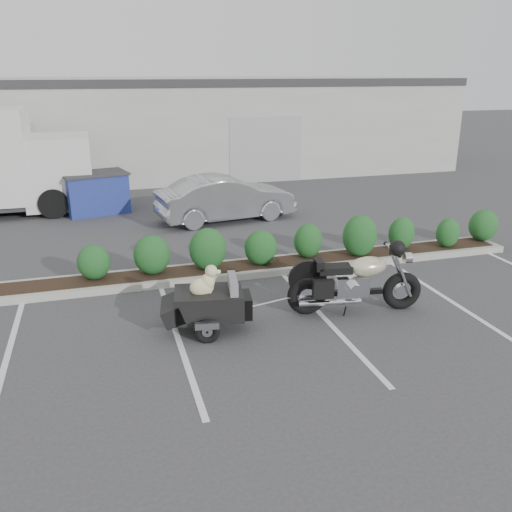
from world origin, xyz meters
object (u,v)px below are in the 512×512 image
object	(u,v)px
pet_trailer	(208,303)
dumpster	(96,192)
sedan	(226,198)
motorcycle	(356,282)

from	to	relation	value
pet_trailer	dumpster	size ratio (longest dim) A/B	0.94
dumpster	sedan	bearing A→B (deg)	-42.65
dumpster	pet_trailer	bearing A→B (deg)	-92.68
motorcycle	pet_trailer	distance (m)	2.79
pet_trailer	dumpster	bearing A→B (deg)	109.96
motorcycle	dumpster	size ratio (longest dim) A/B	1.17
pet_trailer	sedan	bearing A→B (deg)	83.37
motorcycle	dumpster	world-z (taller)	motorcycle
pet_trailer	dumpster	xyz separation A→B (m)	(-1.73, 9.16, 0.13)
sedan	dumpster	size ratio (longest dim) A/B	1.87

